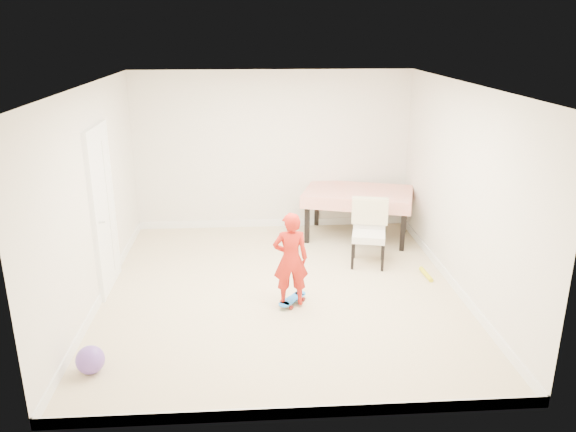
{
  "coord_description": "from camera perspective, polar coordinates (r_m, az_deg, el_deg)",
  "views": [
    {
      "loc": [
        -0.36,
        -6.53,
        3.23
      ],
      "look_at": [
        0.1,
        0.2,
        0.95
      ],
      "focal_mm": 35.0,
      "sensor_mm": 36.0,
      "label": 1
    }
  ],
  "objects": [
    {
      "name": "ceiling",
      "position": [
        6.57,
        -0.77,
        13.0
      ],
      "size": [
        4.5,
        5.0,
        0.04
      ],
      "primitive_type": "cube",
      "color": "silver",
      "rests_on": "wall_back"
    },
    {
      "name": "skateboard",
      "position": [
        6.96,
        0.44,
        -8.63
      ],
      "size": [
        0.44,
        0.49,
        0.07
      ],
      "primitive_type": null,
      "rotation": [
        0.0,
        0.0,
        0.89
      ],
      "color": "blue",
      "rests_on": "ground"
    },
    {
      "name": "dining_table",
      "position": [
        9.04,
        7.07,
        0.21
      ],
      "size": [
        1.9,
        1.49,
        0.78
      ],
      "primitive_type": null,
      "rotation": [
        0.0,
        0.0,
        -0.3
      ],
      "color": "red",
      "rests_on": "ground"
    },
    {
      "name": "ground",
      "position": [
        7.29,
        -0.68,
        -7.61
      ],
      "size": [
        5.0,
        5.0,
        0.0
      ],
      "primitive_type": "plane",
      "color": "#C8B38A",
      "rests_on": "ground"
    },
    {
      "name": "baseboard_front",
      "position": [
        5.15,
        0.97,
        -19.33
      ],
      "size": [
        4.5,
        0.02,
        0.12
      ],
      "primitive_type": "cube",
      "color": "white",
      "rests_on": "ground"
    },
    {
      "name": "wall_left",
      "position": [
        7.06,
        -19.11,
        1.77
      ],
      "size": [
        0.04,
        5.0,
        2.6
      ],
      "primitive_type": "cube",
      "color": "silver",
      "rests_on": "ground"
    },
    {
      "name": "foam_toy",
      "position": [
        7.91,
        13.85,
        -5.77
      ],
      "size": [
        0.08,
        0.4,
        0.06
      ],
      "primitive_type": "cylinder",
      "rotation": [
        1.57,
        0.0,
        0.06
      ],
      "color": "yellow",
      "rests_on": "ground"
    },
    {
      "name": "wall_right",
      "position": [
        7.28,
        17.09,
        2.47
      ],
      "size": [
        0.04,
        5.0,
        2.6
      ],
      "primitive_type": "cube",
      "color": "silver",
      "rests_on": "ground"
    },
    {
      "name": "baseboard_left",
      "position": [
        7.5,
        -18.18,
        -7.34
      ],
      "size": [
        0.02,
        5.0,
        0.12
      ],
      "primitive_type": "cube",
      "color": "white",
      "rests_on": "ground"
    },
    {
      "name": "door",
      "position": [
        7.42,
        -18.26,
        0.41
      ],
      "size": [
        0.11,
        0.94,
        2.11
      ],
      "primitive_type": "cube",
      "color": "white",
      "rests_on": "ground"
    },
    {
      "name": "baseboard_right",
      "position": [
        7.71,
        16.29,
        -6.41
      ],
      "size": [
        0.02,
        5.0,
        0.12
      ],
      "primitive_type": "cube",
      "color": "white",
      "rests_on": "ground"
    },
    {
      "name": "child",
      "position": [
        6.68,
        0.27,
        -4.68
      ],
      "size": [
        0.43,
        0.3,
        1.16
      ],
      "primitive_type": "imported",
      "rotation": [
        0.0,
        0.0,
        3.18
      ],
      "color": "red",
      "rests_on": "ground"
    },
    {
      "name": "wall_front",
      "position": [
        4.5,
        1.04,
        -6.7
      ],
      "size": [
        4.5,
        0.04,
        2.6
      ],
      "primitive_type": "cube",
      "color": "silver",
      "rests_on": "ground"
    },
    {
      "name": "wall_back",
      "position": [
        9.22,
        -1.59,
        6.58
      ],
      "size": [
        4.5,
        0.04,
        2.6
      ],
      "primitive_type": "cube",
      "color": "silver",
      "rests_on": "ground"
    },
    {
      "name": "balloon",
      "position": [
        5.98,
        -19.45,
        -13.61
      ],
      "size": [
        0.28,
        0.28,
        0.28
      ],
      "primitive_type": "sphere",
      "color": "#6845A5",
      "rests_on": "ground"
    },
    {
      "name": "dining_chair",
      "position": [
        7.98,
        8.21,
        -1.77
      ],
      "size": [
        0.63,
        0.69,
        0.94
      ],
      "primitive_type": null,
      "rotation": [
        0.0,
        0.0,
        -0.23
      ],
      "color": "silver",
      "rests_on": "ground"
    },
    {
      "name": "baseboard_back",
      "position": [
        9.57,
        -1.52,
        -0.69
      ],
      "size": [
        4.5,
        0.02,
        0.12
      ],
      "primitive_type": "cube",
      "color": "white",
      "rests_on": "ground"
    }
  ]
}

